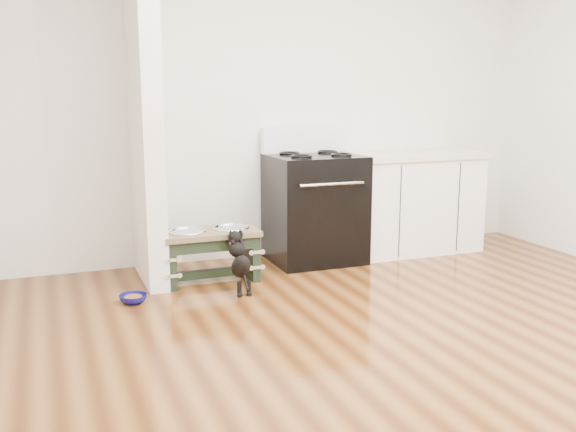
% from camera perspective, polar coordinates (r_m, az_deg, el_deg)
% --- Properties ---
extents(ground, '(5.00, 5.00, 0.00)m').
position_cam_1_polar(ground, '(3.72, 12.31, -12.28)').
color(ground, '#45220C').
rests_on(ground, ground).
extents(room_shell, '(5.00, 5.00, 5.00)m').
position_cam_1_polar(room_shell, '(3.42, 13.46, 13.49)').
color(room_shell, silver).
rests_on(room_shell, ground).
extents(partition_wall, '(0.15, 0.80, 2.70)m').
position_cam_1_polar(partition_wall, '(4.98, -12.68, 9.57)').
color(partition_wall, silver).
rests_on(partition_wall, ground).
extents(oven_range, '(0.76, 0.69, 1.14)m').
position_cam_1_polar(oven_range, '(5.53, 2.37, 0.86)').
color(oven_range, black).
rests_on(oven_range, ground).
extents(cabinet_run, '(1.24, 0.64, 0.91)m').
position_cam_1_polar(cabinet_run, '(6.00, 10.91, 1.23)').
color(cabinet_run, white).
rests_on(cabinet_run, ground).
extents(dog_feeder, '(0.74, 0.39, 0.42)m').
position_cam_1_polar(dog_feeder, '(4.98, -6.94, -2.59)').
color(dog_feeder, black).
rests_on(dog_feeder, ground).
extents(puppy, '(0.13, 0.38, 0.45)m').
position_cam_1_polar(puppy, '(4.71, -4.35, -3.87)').
color(puppy, black).
rests_on(puppy, ground).
extents(floor_bowl, '(0.23, 0.23, 0.06)m').
position_cam_1_polar(floor_bowl, '(4.64, -13.60, -7.15)').
color(floor_bowl, '#0E0D5D').
rests_on(floor_bowl, ground).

